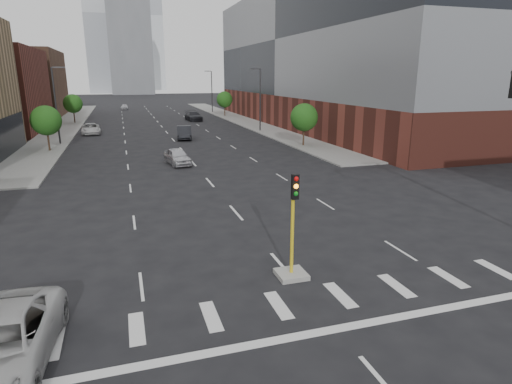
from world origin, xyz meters
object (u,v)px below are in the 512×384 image
car_near_left (177,156)px  car_far_left (91,129)px  median_traffic_signal (292,255)px  car_distant (125,107)px  car_deep_right (193,116)px  car_mid_right (184,133)px

car_near_left → car_far_left: (-9.00, 25.34, -0.00)m
median_traffic_signal → car_distant: size_ratio=1.12×
median_traffic_signal → car_distant: median_traffic_signal is taller
car_near_left → car_deep_right: car_deep_right is taller
median_traffic_signal → car_near_left: bearing=93.5°
car_near_left → car_far_left: bearing=100.1°
car_mid_right → car_distant: car_mid_right is taller
car_far_left → car_deep_right: car_deep_right is taller
car_deep_right → car_distant: bearing=105.8°
car_near_left → car_distant: bearing=83.5°
car_near_left → car_mid_right: size_ratio=0.86×
car_near_left → car_mid_right: bearing=70.2°
car_mid_right → car_deep_right: 23.81m
car_deep_right → car_far_left: bearing=-144.5°
median_traffic_signal → car_far_left: 51.28m
median_traffic_signal → car_far_left: median_traffic_signal is taller
car_far_left → car_near_left: bearing=-74.9°
median_traffic_signal → car_mid_right: median_traffic_signal is taller
car_far_left → car_deep_right: size_ratio=0.93×
car_distant → car_deep_right: bearing=-68.2°
car_near_left → car_distant: (-3.74, 71.26, -0.08)m
median_traffic_signal → car_far_left: size_ratio=0.81×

